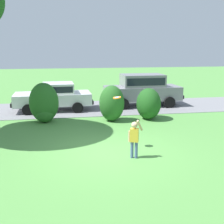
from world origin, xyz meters
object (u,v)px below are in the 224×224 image
Objects in this scene: parked_sedan at (54,96)px; frisbee at (117,98)px; parked_suv at (142,88)px; child_thrower at (134,137)px.

frisbee is at bearing -71.16° from parked_sedan.
frisbee is (-2.91, -7.17, 0.75)m from parked_suv.
parked_sedan is 8.20m from child_thrower.
child_thrower is at bearing -70.92° from parked_sedan.
frisbee reaches higher than parked_sedan.
parked_sedan is 3.46× the size of child_thrower.
parked_sedan is 5.23m from parked_suv.
parked_suv is at bearing 67.94° from frisbee.
parked_suv is at bearing 4.77° from parked_sedan.
frisbee is at bearing -112.06° from parked_suv.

